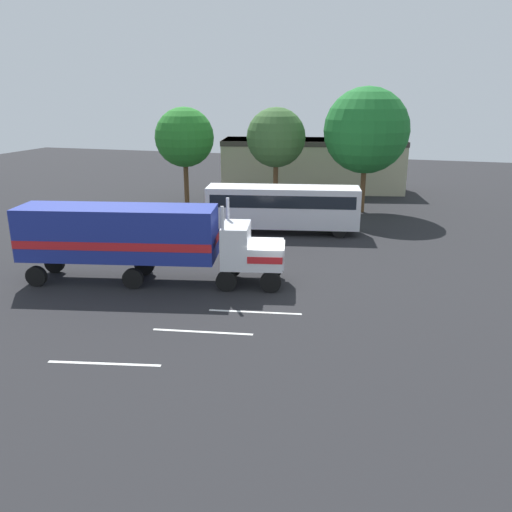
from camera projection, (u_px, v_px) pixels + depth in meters
ground_plane at (266, 286)px, 27.79m from camera, size 120.00×120.00×0.00m
lane_stripe_near at (255, 312)px, 24.47m from camera, size 4.36×0.93×0.01m
lane_stripe_mid at (203, 332)px, 22.43m from camera, size 4.37×0.89×0.01m
lane_stripe_far at (104, 364)px, 19.81m from camera, size 4.33×1.09×0.01m
semi_truck at (139, 237)px, 27.74m from camera, size 14.36×5.57×4.50m
person_bystander at (147, 254)px, 30.28m from camera, size 0.42×0.48×1.63m
parked_bus at (283, 205)px, 37.88m from camera, size 11.29×4.66×3.40m
parked_car at (110, 223)px, 37.93m from camera, size 4.75×3.15×1.57m
tree_left at (185, 137)px, 47.08m from camera, size 5.36×5.36×8.72m
tree_center at (366, 131)px, 43.14m from camera, size 7.10×7.10×10.45m
tree_right at (276, 138)px, 45.33m from camera, size 5.17×5.17×8.75m
building_backdrop at (312, 163)px, 54.47m from camera, size 19.46×9.92×5.30m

